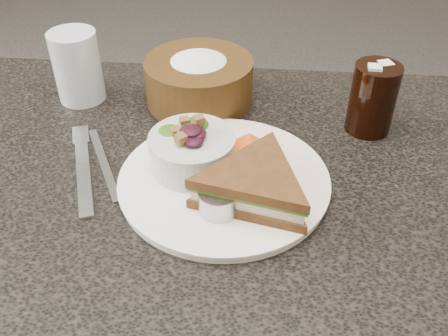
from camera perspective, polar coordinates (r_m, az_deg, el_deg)
dining_table at (r=1.02m, az=-2.31°, el=-17.50°), size 1.00×0.70×0.75m
dinner_plate at (r=0.72m, az=0.00°, el=-1.47°), size 0.30×0.30×0.01m
sandwich at (r=0.66m, az=3.56°, el=-1.93°), size 0.22×0.22×0.05m
salad_bowl at (r=0.71m, az=-3.67°, el=2.51°), size 0.16×0.16×0.07m
dressing_ramekin at (r=0.65m, az=-0.62°, el=-3.80°), size 0.06×0.06×0.03m
orange_wedge at (r=0.76m, az=2.85°, el=3.17°), size 0.09×0.09×0.03m
fork at (r=0.77m, az=-15.76°, el=-0.50°), size 0.09×0.19×0.01m
knife at (r=0.78m, az=-13.57°, el=0.53°), size 0.10×0.17×0.00m
bread_basket at (r=0.89m, az=-2.89°, el=10.70°), size 0.19×0.19×0.11m
cola_glass at (r=0.84m, az=16.71°, el=7.96°), size 0.07×0.07×0.13m
water_glass at (r=0.93m, az=-16.42°, el=11.05°), size 0.10×0.10×0.13m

